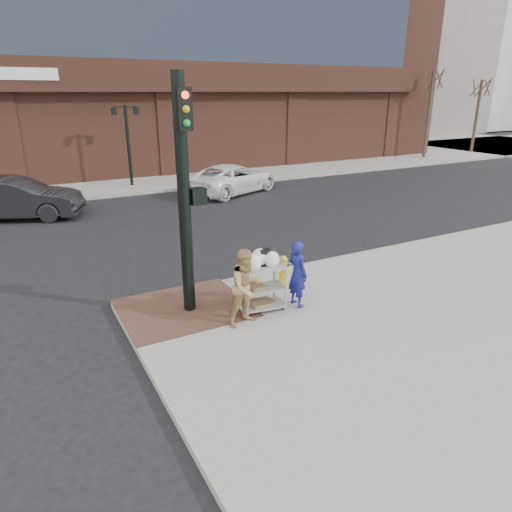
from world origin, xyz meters
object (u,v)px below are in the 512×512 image
pedestrian_tan (246,287)px  sedan_dark (15,199)px  lamp_post (128,137)px  woman_blue (298,274)px  traffic_signal_pole (185,191)px  minivan_white (233,179)px  utility_cart (261,284)px  fire_hydrant (283,271)px

pedestrian_tan → sedan_dark: bearing=95.4°
lamp_post → woman_blue: bearing=-91.0°
woman_blue → sedan_dark: 13.14m
traffic_signal_pole → sedan_dark: bearing=105.5°
woman_blue → minivan_white: (4.37, 12.46, -0.21)m
pedestrian_tan → lamp_post: bearing=72.0°
minivan_white → utility_cart: 13.37m
lamp_post → traffic_signal_pole: (-2.48, -15.23, 0.21)m
minivan_white → woman_blue: bearing=137.6°
traffic_signal_pole → sedan_dark: 11.69m
woman_blue → traffic_signal_pole: bearing=60.8°
traffic_signal_pole → fire_hydrant: (2.48, 0.11, -2.26)m
lamp_post → woman_blue: 16.26m
woman_blue → minivan_white: bearing=-25.5°
woman_blue → sedan_dark: (-5.28, 12.03, -0.10)m
sedan_dark → utility_cart: size_ratio=3.50×
traffic_signal_pole → woman_blue: (2.21, -0.94, -1.91)m
pedestrian_tan → minivan_white: (5.77, 12.68, -0.26)m
pedestrian_tan → woman_blue: bearing=-3.1°
pedestrian_tan → utility_cart: pedestrian_tan is taller
traffic_signal_pole → minivan_white: bearing=60.3°
minivan_white → utility_cart: size_ratio=3.62×
traffic_signal_pole → pedestrian_tan: size_ratio=3.05×
lamp_post → fire_hydrant: bearing=-90.0°
traffic_signal_pole → utility_cart: size_ratio=3.54×
sedan_dark → fire_hydrant: size_ratio=6.06×
sedan_dark → woman_blue: bearing=-134.8°
sedan_dark → utility_cart: sedan_dark is taller
lamp_post → traffic_signal_pole: size_ratio=0.80×
minivan_white → utility_cart: utility_cart is taller
fire_hydrant → pedestrian_tan: bearing=-142.8°
woman_blue → utility_cart: (-0.85, 0.15, -0.13)m
traffic_signal_pole → sedan_dark: size_ratio=1.01×
minivan_white → utility_cart: bearing=134.0°
sedan_dark → utility_cart: (4.43, -11.88, -0.02)m
lamp_post → utility_cart: 16.16m
pedestrian_tan → minivan_white: bearing=53.3°
minivan_white → lamp_post: bearing=24.8°
lamp_post → minivan_white: lamp_post is taller
traffic_signal_pole → fire_hydrant: traffic_signal_pole is taller
lamp_post → sedan_dark: lamp_post is taller
pedestrian_tan → sedan_dark: pedestrian_tan is taller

